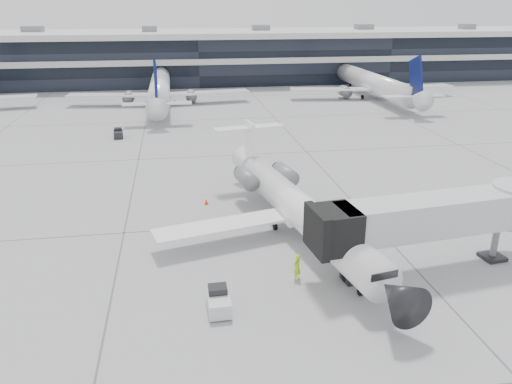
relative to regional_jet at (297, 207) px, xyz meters
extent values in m
plane|color=gray|center=(-3.39, 2.10, -2.20)|extent=(220.00, 220.00, 0.00)
cube|color=black|center=(-3.39, 84.10, 2.80)|extent=(170.00, 22.00, 10.00)
cylinder|color=white|center=(0.14, -0.80, -0.07)|extent=(6.43, 22.34, 2.50)
cone|color=black|center=(2.36, -13.02, -0.07)|extent=(2.93, 3.00, 2.50)
cone|color=white|center=(-2.10, 11.61, 0.21)|extent=(2.87, 3.34, 2.38)
cube|color=white|center=(-5.95, -0.96, -0.72)|extent=(10.48, 4.85, 0.20)
cube|color=white|center=(5.91, 1.19, -0.72)|extent=(10.40, 3.51, 0.20)
cylinder|color=slate|center=(-3.04, 6.35, 0.30)|extent=(1.93, 3.35, 1.39)
cylinder|color=slate|center=(0.61, 7.02, 0.30)|extent=(1.93, 3.35, 1.39)
cube|color=white|center=(-2.01, 11.06, 2.16)|extent=(0.69, 2.42, 4.17)
cube|color=white|center=(-2.07, 11.43, 3.64)|extent=(6.83, 2.65, 0.15)
cylinder|color=black|center=(1.72, -9.46, -1.94)|extent=(0.26, 0.54, 0.52)
cylinder|color=black|center=(-1.55, 0.78, -1.90)|extent=(0.32, 0.62, 0.59)
cylinder|color=black|center=(1.18, 1.28, -1.90)|extent=(0.32, 0.62, 0.59)
cube|color=silver|center=(7.12, -7.07, 1.77)|extent=(13.15, 4.09, 2.40)
cube|color=black|center=(0.51, -7.85, 1.68)|extent=(2.73, 3.22, 2.59)
cylinder|color=slate|center=(2.07, -7.67, -0.91)|extent=(0.41, 0.41, 2.59)
cube|color=black|center=(2.07, -7.67, -1.88)|extent=(1.80, 1.48, 0.65)
cylinder|color=slate|center=(12.62, -6.42, -0.82)|extent=(0.46, 0.46, 2.77)
imported|color=#B8F91A|center=(-1.66, -6.90, -1.30)|extent=(0.78, 0.75, 1.80)
cube|color=silver|center=(-7.00, -9.77, -1.65)|extent=(1.33, 2.21, 0.90)
cube|color=black|center=(-7.01, -9.27, -1.06)|extent=(1.11, 0.91, 0.50)
cylinder|color=black|center=(-7.57, -8.98, -1.98)|extent=(0.19, 0.44, 0.44)
cylinder|color=black|center=(-6.47, -8.96, -1.98)|extent=(0.19, 0.44, 0.44)
cylinder|color=black|center=(-7.54, -10.57, -1.98)|extent=(0.19, 0.44, 0.44)
cylinder|color=black|center=(-6.44, -10.55, -1.98)|extent=(0.19, 0.44, 0.44)
cone|color=#F43F0C|center=(-6.59, 7.03, -1.92)|extent=(0.36, 0.36, 0.56)
cube|color=#F43F0C|center=(-6.59, 7.03, -2.19)|extent=(0.44, 0.44, 0.03)
cube|color=black|center=(-16.58, 32.76, -1.70)|extent=(1.38, 2.12, 0.82)
cube|color=black|center=(-16.62, 33.21, -1.15)|extent=(1.08, 0.92, 0.46)
cylinder|color=black|center=(-17.15, 33.44, -2.00)|extent=(0.20, 0.42, 0.40)
cylinder|color=black|center=(-16.15, 33.54, -2.00)|extent=(0.20, 0.42, 0.40)
cylinder|color=black|center=(-17.01, 31.98, -2.00)|extent=(0.20, 0.42, 0.40)
cylinder|color=black|center=(-16.01, 32.08, -2.00)|extent=(0.20, 0.42, 0.40)
camera|label=1|loc=(-8.87, -34.58, 14.62)|focal=35.00mm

